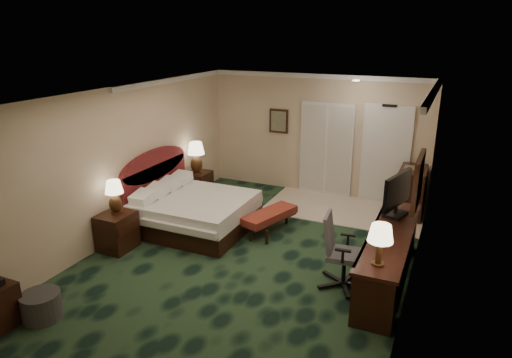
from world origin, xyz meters
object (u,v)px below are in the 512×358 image
at_px(lamp_near, 115,197).
at_px(minibar, 411,192).
at_px(bed, 196,213).
at_px(tv, 397,195).
at_px(lamp_far, 196,158).
at_px(bed_bench, 269,222).
at_px(nightstand_far, 198,185).
at_px(desk, 388,257).
at_px(desk_chair, 345,252).
at_px(ottoman, 42,306).
at_px(nightstand_near, 117,231).

distance_m(lamp_near, minibar, 5.73).
distance_m(bed, tv, 3.67).
height_order(lamp_far, bed_bench, lamp_far).
bearing_deg(lamp_near, bed, 56.59).
height_order(bed, lamp_near, lamp_near).
relative_size(nightstand_far, lamp_far, 0.87).
relative_size(lamp_near, desk, 0.21).
xyz_separation_m(nightstand_far, lamp_far, (0.01, -0.05, 0.65)).
xyz_separation_m(lamp_near, bed_bench, (2.14, 1.65, -0.73)).
bearing_deg(desk_chair, minibar, 74.29).
height_order(lamp_far, ottoman, lamp_far).
relative_size(nightstand_near, lamp_near, 1.11).
height_order(nightstand_far, bed_bench, nightstand_far).
bearing_deg(nightstand_near, nightstand_far, 90.34).
bearing_deg(nightstand_near, desk, 10.28).
relative_size(bed, tv, 2.17).
xyz_separation_m(lamp_far, desk, (4.42, -1.87, -0.56)).
xyz_separation_m(lamp_far, bed_bench, (2.13, -0.96, -0.75)).
bearing_deg(tv, lamp_far, -179.21).
bearing_deg(desk, lamp_near, -170.41).
distance_m(ottoman, minibar, 6.92).
relative_size(bed, bed_bench, 1.63).
height_order(bed, desk_chair, desk_chair).
distance_m(nightstand_near, ottoman, 2.04).
xyz_separation_m(tv, desk_chair, (-0.52, -1.11, -0.58)).
height_order(lamp_near, bed_bench, lamp_near).
relative_size(ottoman, desk_chair, 0.45).
distance_m(lamp_near, desk_chair, 3.90).
height_order(ottoman, desk_chair, desk_chair).
distance_m(desk, minibar, 2.86).
xyz_separation_m(nightstand_near, desk, (4.41, 0.80, 0.07)).
relative_size(bed_bench, ottoman, 2.37).
height_order(lamp_far, desk_chair, lamp_far).
bearing_deg(bed, ottoman, -96.35).
bearing_deg(nightstand_far, lamp_far, -83.59).
bearing_deg(tv, minibar, 104.31).
bearing_deg(lamp_far, desk_chair, -30.44).
height_order(bed, lamp_far, lamp_far).
bearing_deg(bed_bench, nightstand_near, -123.19).
height_order(bed_bench, desk_chair, desk_chair).
height_order(bed, minibar, minibar).
relative_size(nightstand_near, bed_bench, 0.54).
distance_m(nightstand_far, desk, 4.82).
bearing_deg(nightstand_far, minibar, 11.91).
bearing_deg(lamp_far, ottoman, -84.56).
xyz_separation_m(nightstand_near, bed_bench, (2.12, 1.70, -0.12)).
bearing_deg(tv, bed, -160.85).
distance_m(bed_bench, minibar, 3.02).
relative_size(lamp_near, desk_chair, 0.52).
xyz_separation_m(nightstand_near, desk_chair, (3.84, 0.40, 0.23)).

